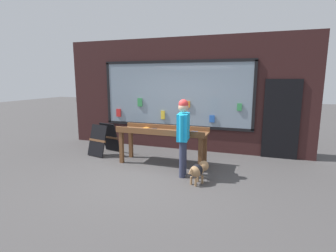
# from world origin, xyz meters

# --- Properties ---
(ground_plane) EXTENTS (40.00, 40.00, 0.00)m
(ground_plane) POSITION_xyz_m (0.00, 0.00, 0.00)
(ground_plane) COLOR #474444
(shopfront_facade) EXTENTS (7.37, 0.29, 3.28)m
(shopfront_facade) POSITION_xyz_m (0.03, 2.39, 1.63)
(shopfront_facade) COLOR #331919
(shopfront_facade) RESTS_ON ground_plane
(display_table_main) EXTENTS (2.22, 0.67, 0.94)m
(display_table_main) POSITION_xyz_m (-0.00, 0.80, 0.75)
(display_table_main) COLOR brown
(display_table_main) RESTS_ON ground_plane
(person_browsing) EXTENTS (0.28, 0.66, 1.68)m
(person_browsing) POSITION_xyz_m (0.71, 0.17, 0.99)
(person_browsing) COLOR #2D334C
(person_browsing) RESTS_ON ground_plane
(small_dog) EXTENTS (0.39, 0.54, 0.44)m
(small_dog) POSITION_xyz_m (1.12, -0.13, 0.29)
(small_dog) COLOR #99724C
(small_dog) RESTS_ON ground_plane
(sandwich_board_sign) EXTENTS (0.71, 0.85, 0.85)m
(sandwich_board_sign) POSITION_xyz_m (-1.88, 1.09, 0.43)
(sandwich_board_sign) COLOR black
(sandwich_board_sign) RESTS_ON ground_plane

